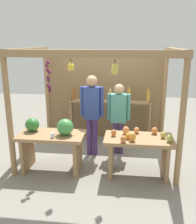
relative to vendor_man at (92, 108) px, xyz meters
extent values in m
plane|color=gray|center=(0.15, 0.02, -1.02)|extent=(12.00, 12.00, 0.00)
cylinder|color=#99754C|center=(-1.28, -1.02, 0.08)|extent=(0.10, 0.10, 2.21)
cylinder|color=#99754C|center=(1.58, -1.02, 0.08)|extent=(0.10, 0.10, 2.21)
cylinder|color=#99754C|center=(-1.28, 1.06, 0.08)|extent=(0.10, 0.10, 2.21)
cylinder|color=#99754C|center=(1.58, 1.06, 0.08)|extent=(0.10, 0.10, 2.21)
cube|color=#99754C|center=(0.15, -1.02, 1.13)|extent=(2.96, 0.12, 0.12)
cube|color=#99754C|center=(-1.28, 0.02, 1.13)|extent=(0.12, 2.18, 0.12)
cube|color=#99754C|center=(1.58, 0.02, 1.13)|extent=(0.12, 2.18, 0.12)
cube|color=olive|center=(0.15, 1.08, -0.03)|extent=(2.86, 0.04, 1.99)
cylinder|color=brown|center=(-0.21, -0.87, 1.02)|extent=(0.02, 0.02, 0.06)
ellipsoid|color=yellow|center=(-0.18, -0.88, 0.92)|extent=(0.04, 0.06, 0.11)
ellipsoid|color=yellow|center=(-0.19, -0.86, 0.92)|extent=(0.05, 0.05, 0.11)
ellipsoid|color=yellow|center=(-0.20, -0.83, 0.91)|extent=(0.07, 0.05, 0.12)
ellipsoid|color=yellow|center=(-0.22, -0.84, 0.90)|extent=(0.05, 0.04, 0.11)
ellipsoid|color=yellow|center=(-0.24, -0.86, 0.93)|extent=(0.05, 0.06, 0.12)
ellipsoid|color=yellow|center=(-0.25, -0.89, 0.90)|extent=(0.04, 0.05, 0.11)
ellipsoid|color=yellow|center=(-0.23, -0.90, 0.91)|extent=(0.06, 0.05, 0.12)
ellipsoid|color=yellow|center=(-0.21, -0.91, 0.92)|extent=(0.06, 0.04, 0.11)
ellipsoid|color=yellow|center=(-0.18, -0.90, 0.91)|extent=(0.06, 0.06, 0.12)
cylinder|color=brown|center=(0.51, -0.95, 1.02)|extent=(0.02, 0.02, 0.06)
ellipsoid|color=#D1CC4C|center=(0.53, -0.95, 0.92)|extent=(0.04, 0.06, 0.15)
ellipsoid|color=#D1CC4C|center=(0.53, -0.93, 0.89)|extent=(0.07, 0.07, 0.16)
ellipsoid|color=#D1CC4C|center=(0.50, -0.92, 0.88)|extent=(0.07, 0.04, 0.16)
ellipsoid|color=#D1CC4C|center=(0.47, -0.94, 0.90)|extent=(0.05, 0.08, 0.16)
ellipsoid|color=#D1CC4C|center=(0.48, -0.97, 0.88)|extent=(0.05, 0.07, 0.16)
ellipsoid|color=#D1CC4C|center=(0.50, -0.99, 0.88)|extent=(0.09, 0.04, 0.15)
ellipsoid|color=#D1CC4C|center=(0.53, -0.99, 0.88)|extent=(0.06, 0.06, 0.16)
cylinder|color=#4C422D|center=(-0.67, -0.66, 0.78)|extent=(0.01, 0.01, 0.55)
sphere|color=#601E42|center=(-0.67, -0.64, 0.97)|extent=(0.07, 0.07, 0.07)
sphere|color=#601E42|center=(-0.69, -0.65, 0.91)|extent=(0.06, 0.06, 0.06)
sphere|color=#511938|center=(-0.67, -0.67, 0.84)|extent=(0.06, 0.06, 0.06)
sphere|color=#601E42|center=(-0.64, -0.66, 0.80)|extent=(0.07, 0.07, 0.07)
sphere|color=#511938|center=(-0.68, -0.63, 0.71)|extent=(0.06, 0.06, 0.06)
sphere|color=#511938|center=(-0.68, -0.63, 0.66)|extent=(0.07, 0.07, 0.07)
sphere|color=#601E42|center=(-0.68, -0.68, 0.57)|extent=(0.06, 0.06, 0.06)
sphere|color=#47142D|center=(-0.65, -0.67, 0.53)|extent=(0.06, 0.06, 0.06)
sphere|color=#511938|center=(-0.67, -0.64, 0.56)|extent=(0.07, 0.07, 0.07)
sphere|color=#47142D|center=(-0.65, -0.68, 0.48)|extent=(0.06, 0.06, 0.06)
cube|color=#99754C|center=(-0.64, -0.76, -0.33)|extent=(1.20, 0.64, 0.06)
cube|color=#99754C|center=(-1.12, -0.76, -0.69)|extent=(0.06, 0.58, 0.66)
cube|color=#99754C|center=(-0.16, -0.76, -0.69)|extent=(0.06, 0.58, 0.66)
ellipsoid|color=#429347|center=(-0.37, -0.78, -0.16)|extent=(0.37, 0.37, 0.30)
ellipsoid|color=#2D7533|center=(-1.03, -0.66, -0.18)|extent=(0.31, 0.31, 0.25)
cylinder|color=white|center=(-0.56, -0.94, -0.26)|extent=(0.07, 0.07, 0.09)
cube|color=#99754C|center=(0.93, -0.76, -0.33)|extent=(1.20, 0.64, 0.06)
cube|color=#99754C|center=(0.45, -0.76, -0.69)|extent=(0.06, 0.58, 0.66)
cube|color=#99754C|center=(1.41, -0.76, -0.69)|extent=(0.06, 0.58, 0.66)
ellipsoid|color=#CC7038|center=(1.22, -0.55, -0.24)|extent=(0.14, 0.14, 0.13)
ellipsoid|color=gold|center=(0.82, -0.94, -0.23)|extent=(0.14, 0.14, 0.15)
ellipsoid|color=gold|center=(0.74, -0.85, -0.25)|extent=(0.11, 0.11, 0.11)
ellipsoid|color=#CC7038|center=(0.67, -1.02, -0.24)|extent=(0.11, 0.11, 0.12)
ellipsoid|color=#E07F47|center=(0.71, -0.62, -0.23)|extent=(0.16, 0.16, 0.15)
ellipsoid|color=#B79E47|center=(1.35, -0.74, -0.25)|extent=(0.13, 0.13, 0.12)
ellipsoid|color=#CC7038|center=(0.49, -0.74, -0.24)|extent=(0.13, 0.13, 0.12)
ellipsoid|color=#E07F47|center=(0.90, -0.55, -0.25)|extent=(0.14, 0.14, 0.12)
ellipsoid|color=#A8B24C|center=(1.43, -0.91, -0.24)|extent=(0.13, 0.13, 0.13)
cube|color=#99754C|center=(-0.61, 0.80, -0.52)|extent=(0.05, 0.20, 1.00)
cube|color=#99754C|center=(1.24, 0.80, -0.52)|extent=(0.05, 0.20, 1.00)
cube|color=#99754C|center=(0.31, 0.80, -0.04)|extent=(1.86, 0.22, 0.04)
cylinder|color=#994C1E|center=(-0.55, 0.80, 0.11)|extent=(0.07, 0.07, 0.28)
cylinder|color=#994C1E|center=(-0.55, 0.80, 0.28)|extent=(0.03, 0.03, 0.06)
cylinder|color=silver|center=(-0.13, 0.80, 0.09)|extent=(0.06, 0.06, 0.22)
cylinder|color=silver|center=(-0.13, 0.80, 0.23)|extent=(0.03, 0.03, 0.06)
cylinder|color=#D8B266|center=(0.32, 0.80, 0.11)|extent=(0.06, 0.06, 0.26)
cylinder|color=#D8B266|center=(0.32, 0.80, 0.27)|extent=(0.03, 0.03, 0.06)
cylinder|color=gold|center=(0.75, 0.80, 0.12)|extent=(0.07, 0.07, 0.29)
cylinder|color=gold|center=(0.75, 0.80, 0.30)|extent=(0.03, 0.03, 0.06)
cylinder|color=gold|center=(1.19, 0.80, 0.11)|extent=(0.08, 0.08, 0.26)
cylinder|color=gold|center=(1.19, 0.80, 0.26)|extent=(0.04, 0.04, 0.06)
cylinder|color=#4C3172|center=(-0.06, 0.00, -0.63)|extent=(0.11, 0.11, 0.79)
cylinder|color=#4C3172|center=(0.06, 0.00, -0.63)|extent=(0.11, 0.11, 0.79)
cube|color=#2D428C|center=(0.00, 0.00, 0.11)|extent=(0.32, 0.19, 0.67)
cylinder|color=#2D428C|center=(-0.20, 0.00, 0.14)|extent=(0.08, 0.08, 0.60)
cylinder|color=#2D428C|center=(0.20, 0.00, 0.14)|extent=(0.08, 0.08, 0.60)
sphere|color=tan|center=(0.00, 0.00, 0.55)|extent=(0.23, 0.23, 0.23)
cylinder|color=#49305B|center=(0.48, 0.11, -0.67)|extent=(0.11, 0.11, 0.71)
cylinder|color=#49305B|center=(0.60, 0.11, -0.67)|extent=(0.11, 0.11, 0.71)
cube|color=teal|center=(0.54, 0.11, -0.02)|extent=(0.32, 0.19, 0.60)
cylinder|color=teal|center=(0.34, 0.11, 0.01)|extent=(0.08, 0.08, 0.54)
cylinder|color=teal|center=(0.74, 0.11, 0.01)|extent=(0.08, 0.08, 0.54)
sphere|color=tan|center=(0.54, 0.11, 0.39)|extent=(0.20, 0.20, 0.20)
camera|label=1|loc=(0.70, -4.88, 1.30)|focal=40.02mm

